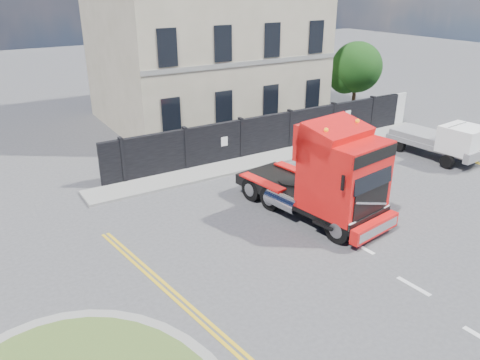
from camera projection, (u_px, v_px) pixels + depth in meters
ground at (282, 267)px, 14.50m from camera, size 120.00×120.00×0.00m
hoarding_fence at (282, 131)px, 24.33m from camera, size 18.80×0.25×2.00m
georgian_building at (204, 25)px, 28.10m from camera, size 12.30×10.30×12.80m
tree at (354, 70)px, 29.74m from camera, size 3.20×3.20×4.80m
pavement_far at (283, 155)px, 23.73m from camera, size 20.00×1.60×0.12m
truck at (330, 178)px, 16.79m from camera, size 3.19×6.44×3.69m
flatbed_pickup at (451, 141)px, 22.72m from camera, size 2.29×4.76×1.91m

